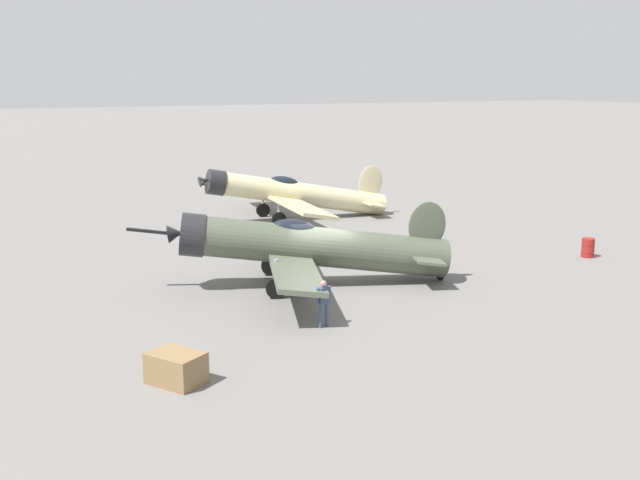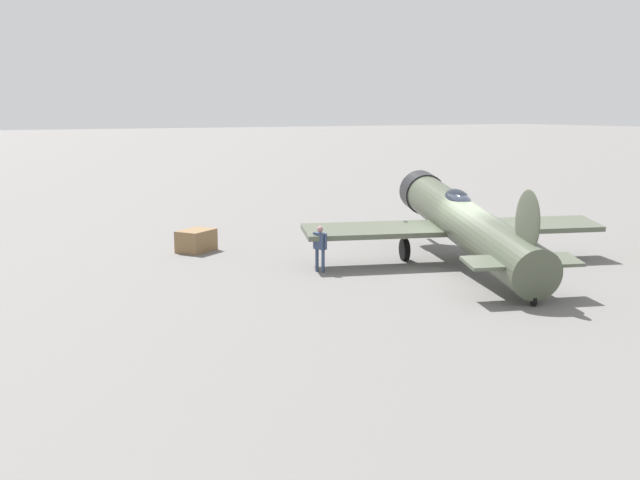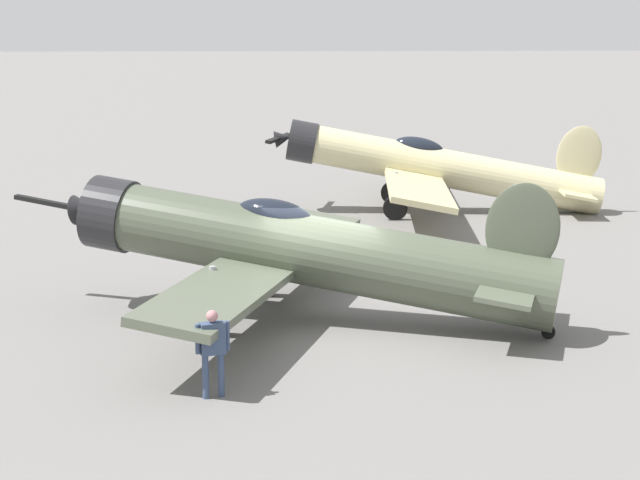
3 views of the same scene
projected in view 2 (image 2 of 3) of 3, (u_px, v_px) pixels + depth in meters
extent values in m
plane|color=slate|center=(466.00, 269.00, 24.96)|extent=(400.00, 400.00, 0.00)
cylinder|color=#4C5442|center=(468.00, 225.00, 24.69)|extent=(10.21, 4.70, 2.75)
cylinder|color=#232326|center=(422.00, 192.00, 29.29)|extent=(1.56, 1.91, 1.74)
cone|color=#232326|center=(417.00, 189.00, 29.91)|extent=(0.81, 0.85, 0.75)
cube|color=black|center=(416.00, 188.00, 30.05)|extent=(3.17, 1.30, 0.51)
ellipsoid|color=black|center=(458.00, 199.00, 25.53)|extent=(1.92, 1.28, 0.88)
cube|color=#565E4C|center=(455.00, 228.00, 25.91)|extent=(5.04, 10.88, 0.38)
ellipsoid|color=#4C5442|center=(527.00, 223.00, 20.44)|extent=(1.67, 0.66, 2.08)
cube|color=#565E4C|center=(522.00, 261.00, 20.84)|extent=(2.13, 3.57, 0.23)
cylinder|color=#999BA0|center=(405.00, 235.00, 26.25)|extent=(0.14, 0.14, 1.09)
cylinder|color=black|center=(405.00, 250.00, 26.35)|extent=(0.82, 0.44, 0.80)
cylinder|color=#999BA0|center=(491.00, 232.00, 26.87)|extent=(0.14, 0.14, 1.09)
cylinder|color=black|center=(490.00, 246.00, 26.96)|extent=(0.82, 0.44, 0.80)
cylinder|color=black|center=(534.00, 301.00, 20.23)|extent=(0.30, 0.18, 0.28)
cylinder|color=#384766|center=(323.00, 261.00, 24.37)|extent=(0.11, 0.11, 0.79)
cylinder|color=#384766|center=(317.00, 260.00, 24.55)|extent=(0.11, 0.11, 0.79)
cube|color=#384766|center=(320.00, 241.00, 24.34)|extent=(0.47, 0.34, 0.56)
sphere|color=#AD7577|center=(320.00, 229.00, 24.27)|extent=(0.21, 0.21, 0.21)
cylinder|color=#384766|center=(326.00, 241.00, 24.16)|extent=(0.09, 0.09, 0.53)
cylinder|color=#384766|center=(314.00, 240.00, 24.51)|extent=(0.09, 0.09, 0.53)
cube|color=olive|center=(196.00, 241.00, 28.03)|extent=(1.62, 1.74, 0.84)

